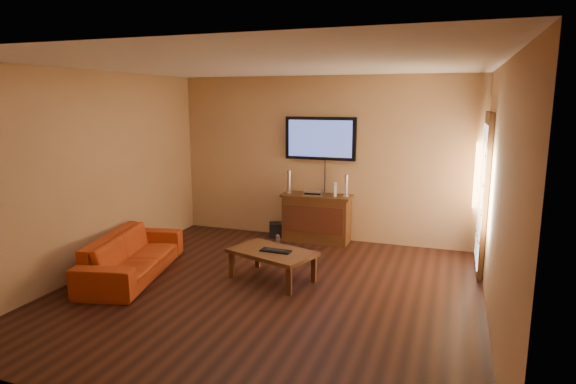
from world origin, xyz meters
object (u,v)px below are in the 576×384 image
at_px(media_console, 316,218).
at_px(keyboard, 276,251).
at_px(speaker_left, 289,183).
at_px(coffee_table, 272,254).
at_px(bottle, 278,240).
at_px(television, 320,138).
at_px(av_receiver, 314,193).
at_px(sofa, 132,248).
at_px(game_console, 335,189).
at_px(speaker_right, 346,186).
at_px(subwoofer, 276,230).

height_order(media_console, keyboard, media_console).
relative_size(media_console, keyboard, 2.85).
bearing_deg(speaker_left, keyboard, -75.74).
distance_m(coffee_table, keyboard, 0.09).
bearing_deg(bottle, television, 51.60).
bearing_deg(coffee_table, television, 88.41).
bearing_deg(av_receiver, sofa, -132.94).
distance_m(speaker_left, bottle, 0.98).
relative_size(speaker_left, game_console, 1.85).
relative_size(coffee_table, keyboard, 3.04).
bearing_deg(sofa, keyboard, -90.50).
bearing_deg(bottle, speaker_left, 86.34).
xyz_separation_m(sofa, speaker_left, (1.40, 2.32, 0.58)).
distance_m(speaker_right, bottle, 1.40).
bearing_deg(speaker_right, sofa, -135.10).
distance_m(speaker_right, keyboard, 2.06).
height_order(television, av_receiver, television).
xyz_separation_m(speaker_left, game_console, (0.78, 0.03, -0.07)).
relative_size(media_console, game_console, 5.64).
xyz_separation_m(media_console, keyboard, (0.00, -1.90, 0.01)).
relative_size(television, bottle, 5.97).
distance_m(television, speaker_left, 0.89).
height_order(sofa, av_receiver, av_receiver).
xyz_separation_m(media_console, subwoofer, (-0.72, 0.03, -0.28)).
relative_size(coffee_table, game_console, 6.02).
bearing_deg(bottle, keyboard, -70.43).
bearing_deg(subwoofer, media_console, -23.49).
relative_size(sofa, av_receiver, 6.18).
relative_size(media_console, subwoofer, 4.78).
bearing_deg(speaker_right, game_console, 179.91).
bearing_deg(television, speaker_left, -158.95).
distance_m(speaker_left, game_console, 0.79).
relative_size(game_console, bottle, 1.02).
height_order(game_console, subwoofer, game_console).
distance_m(speaker_left, speaker_right, 0.96).
distance_m(speaker_right, subwoofer, 1.46).
bearing_deg(game_console, speaker_right, -15.38).
xyz_separation_m(coffee_table, sofa, (-1.82, -0.45, 0.03)).
distance_m(sofa, subwoofer, 2.64).
bearing_deg(coffee_table, game_console, 79.29).
relative_size(media_console, av_receiver, 3.69).
relative_size(speaker_left, speaker_right, 1.07).
distance_m(game_console, keyboard, 2.01).
height_order(speaker_right, av_receiver, speaker_right).
relative_size(subwoofer, keyboard, 0.60).
relative_size(speaker_right, subwoofer, 1.47).
xyz_separation_m(media_console, speaker_right, (0.48, 0.03, 0.55)).
bearing_deg(coffee_table, subwoofer, 109.15).
bearing_deg(media_console, speaker_right, 3.00).
xyz_separation_m(av_receiver, subwoofer, (-0.68, 0.06, -0.70)).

